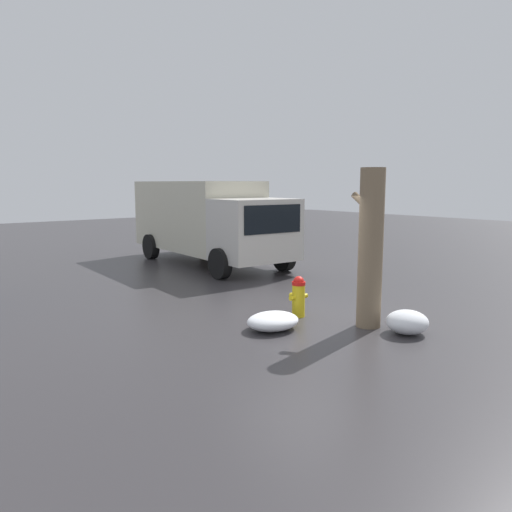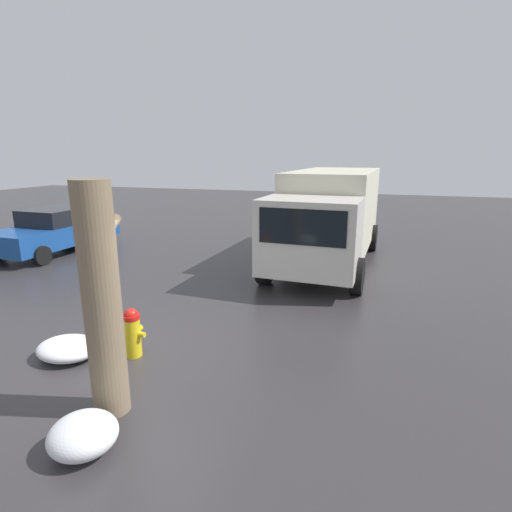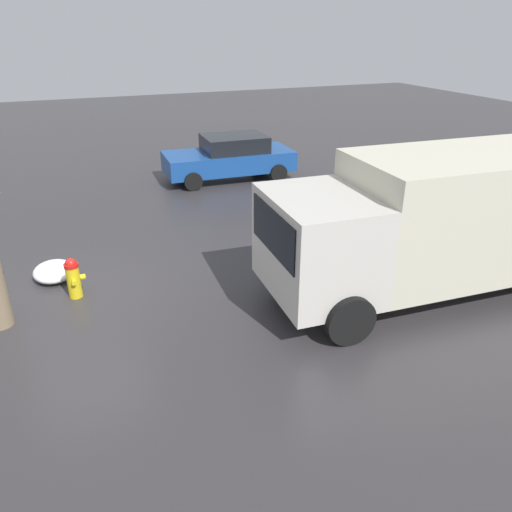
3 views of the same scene
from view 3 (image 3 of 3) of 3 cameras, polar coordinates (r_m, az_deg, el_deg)
The scene contains 5 objects.
ground_plane at distance 10.75m, azimuth -19.83°, elevation -4.37°, with size 60.00×60.00×0.00m, color #333033.
fire_hydrant at distance 10.55m, azimuth -20.15°, elevation -2.30°, with size 0.37×0.47×0.85m.
delivery_truck at distance 10.54m, azimuth 21.10°, elevation 4.15°, with size 7.22×2.93×2.80m.
parked_car at distance 17.73m, azimuth -2.99°, elevation 11.25°, with size 4.49×2.20×1.50m.
snow_pile_curbside at distance 11.59m, azimuth -22.09°, elevation -1.63°, with size 0.86×1.05×0.33m.
Camera 3 is at (0.09, -9.49, 5.04)m, focal length 35.00 mm.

